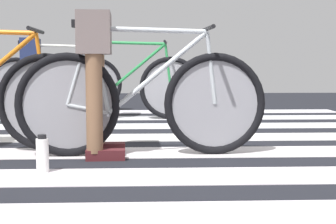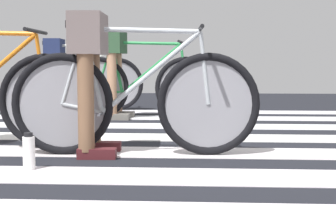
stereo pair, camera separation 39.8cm
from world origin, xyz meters
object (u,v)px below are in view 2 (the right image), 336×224
Objects in this scene: bicycle_1_of_4 at (135,100)px; cyclist_1_of_4 at (90,64)px; cyclist_4_of_4 at (55,64)px; bicycle_4_of_4 at (79,82)px; bicycle_3_of_4 at (142,86)px; water_bottle at (29,152)px; cyclist_3_of_4 at (115,61)px.

bicycle_1_of_4 is 0.40m from cyclist_1_of_4.
bicycle_1_of_4 is 1.80× the size of cyclist_4_of_4.
bicycle_1_of_4 is at bearing -75.48° from bicycle_4_of_4.
bicycle_3_of_4 is 1.00× the size of bicycle_4_of_4.
water_bottle is at bearing -119.39° from cyclist_1_of_4.
cyclist_1_of_4 is 0.79m from water_bottle.
cyclist_1_of_4 is at bearing -75.41° from cyclist_4_of_4.
water_bottle is (-0.06, -2.83, -0.56)m from cyclist_3_of_4.
cyclist_4_of_4 is (-0.96, 0.92, -0.04)m from cyclist_3_of_4.
cyclist_3_of_4 reaches higher than bicycle_4_of_4.
bicycle_3_of_4 is 2.85m from water_bottle.
cyclist_1_of_4 is 2.32m from cyclist_3_of_4.
cyclist_3_of_4 is (-0.31, 0.02, 0.28)m from bicycle_3_of_4.
cyclist_3_of_4 is 4.54× the size of water_bottle.
water_bottle is at bearing -86.37° from bicycle_4_of_4.
bicycle_4_of_4 is 0.39m from cyclist_4_of_4.
cyclist_1_of_4 is 4.32× the size of water_bottle.
cyclist_4_of_4 reaches higher than bicycle_4_of_4.
cyclist_1_of_4 reaches higher than bicycle_3_of_4.
bicycle_4_of_4 is (-0.65, 0.95, -0.28)m from cyclist_3_of_4.
water_bottle is at bearing -139.53° from bicycle_1_of_4.
bicycle_1_of_4 and bicycle_4_of_4 have the same top height.
cyclist_3_of_4 reaches higher than bicycle_1_of_4.
bicycle_1_of_4 is 2.37m from cyclist_3_of_4.
bicycle_1_of_4 is 0.83m from water_bottle.
cyclist_1_of_4 is at bearing -80.53° from bicycle_4_of_4.
bicycle_4_of_4 is at bearing 102.35° from cyclist_1_of_4.
cyclist_4_of_4 is at bearing 103.48° from water_bottle.
cyclist_3_of_4 is at bearing -60.68° from bicycle_4_of_4.
cyclist_4_of_4 reaches higher than bicycle_3_of_4.
cyclist_4_of_4 is (-0.31, -0.03, 0.24)m from bicycle_4_of_4.
cyclist_4_of_4 reaches higher than water_bottle.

